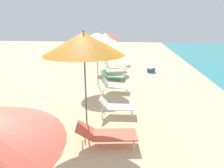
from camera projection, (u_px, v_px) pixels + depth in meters
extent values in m
cylinder|color=#4C4C51|center=(86.00, 92.00, 6.25)|extent=(0.05, 0.05, 2.30)
cone|color=orange|center=(84.00, 44.00, 5.83)|extent=(2.40, 2.40, 0.65)
sphere|color=#4C4C51|center=(83.00, 31.00, 5.73)|extent=(0.06, 0.06, 0.06)
cube|color=white|center=(121.00, 107.00, 7.32)|extent=(1.00, 0.60, 0.04)
cube|color=white|center=(104.00, 102.00, 7.31)|extent=(0.33, 0.57, 0.34)
cylinder|color=silver|center=(131.00, 109.00, 7.56)|extent=(0.04, 0.04, 0.26)
cylinder|color=silver|center=(132.00, 114.00, 7.13)|extent=(0.04, 0.04, 0.26)
cylinder|color=silver|center=(103.00, 108.00, 7.62)|extent=(0.04, 0.04, 0.26)
cylinder|color=silver|center=(102.00, 113.00, 7.19)|extent=(0.04, 0.04, 0.26)
cube|color=#D8593F|center=(115.00, 135.00, 5.49)|extent=(1.26, 0.79, 0.04)
cube|color=#D8593F|center=(85.00, 130.00, 5.43)|extent=(0.53, 0.69, 0.31)
cylinder|color=silver|center=(132.00, 134.00, 5.80)|extent=(0.04, 0.04, 0.26)
cylinder|color=silver|center=(134.00, 145.00, 5.29)|extent=(0.04, 0.04, 0.26)
cylinder|color=silver|center=(85.00, 135.00, 5.77)|extent=(0.04, 0.04, 0.26)
cylinder|color=silver|center=(83.00, 146.00, 5.25)|extent=(0.04, 0.04, 0.26)
cylinder|color=olive|center=(98.00, 63.00, 10.78)|extent=(0.05, 0.05, 2.30)
cone|color=white|center=(97.00, 37.00, 10.39)|extent=(2.05, 2.05, 0.45)
sphere|color=olive|center=(97.00, 32.00, 10.31)|extent=(0.06, 0.06, 0.06)
cube|color=#4CA572|center=(116.00, 76.00, 11.91)|extent=(1.11, 0.75, 0.04)
cube|color=#4CA572|center=(105.00, 73.00, 12.06)|extent=(0.47, 0.62, 0.30)
cylinder|color=silver|center=(124.00, 78.00, 12.03)|extent=(0.04, 0.04, 0.20)
cylinder|color=silver|center=(121.00, 80.00, 11.61)|extent=(0.04, 0.04, 0.20)
cylinder|color=silver|center=(106.00, 76.00, 12.36)|extent=(0.04, 0.04, 0.20)
cylinder|color=silver|center=(103.00, 78.00, 11.94)|extent=(0.04, 0.04, 0.20)
cube|color=white|center=(118.00, 87.00, 9.80)|extent=(1.02, 0.66, 0.04)
cube|color=white|center=(106.00, 82.00, 9.84)|extent=(0.32, 0.63, 0.36)
cylinder|color=silver|center=(127.00, 88.00, 10.02)|extent=(0.04, 0.04, 0.23)
cylinder|color=silver|center=(126.00, 91.00, 9.53)|extent=(0.04, 0.04, 0.23)
cylinder|color=silver|center=(105.00, 87.00, 10.19)|extent=(0.04, 0.04, 0.23)
cylinder|color=silver|center=(103.00, 90.00, 9.70)|extent=(0.04, 0.04, 0.23)
cylinder|color=olive|center=(107.00, 54.00, 14.73)|extent=(0.05, 0.05, 2.15)
cone|color=#E54C38|center=(107.00, 36.00, 14.37)|extent=(2.03, 2.03, 0.43)
sphere|color=olive|center=(107.00, 32.00, 14.30)|extent=(0.06, 0.06, 0.06)
cube|color=white|center=(124.00, 63.00, 15.82)|extent=(1.08, 0.79, 0.04)
cube|color=white|center=(116.00, 61.00, 15.72)|extent=(0.43, 0.66, 0.33)
cylinder|color=silver|center=(128.00, 64.00, 16.12)|extent=(0.04, 0.04, 0.19)
cylinder|color=silver|center=(129.00, 65.00, 15.64)|extent=(0.04, 0.04, 0.19)
cylinder|color=silver|center=(115.00, 64.00, 16.03)|extent=(0.04, 0.04, 0.19)
cylinder|color=silver|center=(116.00, 66.00, 15.55)|extent=(0.04, 0.04, 0.19)
cube|color=white|center=(118.00, 68.00, 13.98)|extent=(1.27, 0.81, 0.04)
cube|color=white|center=(107.00, 65.00, 13.85)|extent=(0.44, 0.63, 0.43)
cylinder|color=silver|center=(124.00, 69.00, 14.29)|extent=(0.04, 0.04, 0.25)
cylinder|color=silver|center=(125.00, 70.00, 13.84)|extent=(0.04, 0.04, 0.25)
cylinder|color=silver|center=(105.00, 69.00, 14.17)|extent=(0.04, 0.04, 0.25)
cylinder|color=silver|center=(106.00, 71.00, 13.72)|extent=(0.04, 0.04, 0.25)
cube|color=#2659B2|center=(151.00, 70.00, 13.85)|extent=(0.57, 0.60, 0.27)
cube|color=white|center=(151.00, 68.00, 13.80)|extent=(0.58, 0.61, 0.05)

